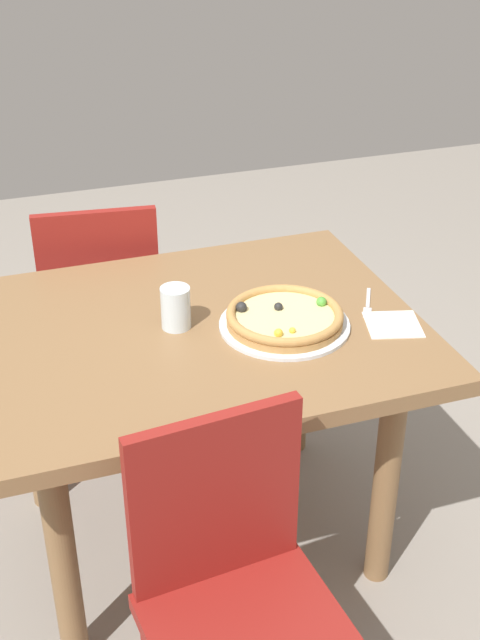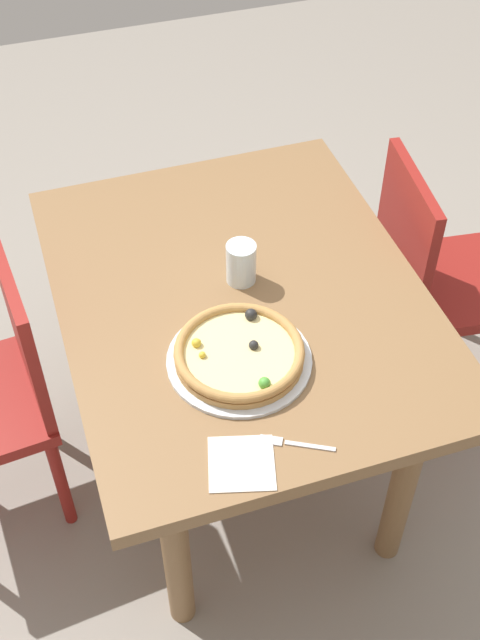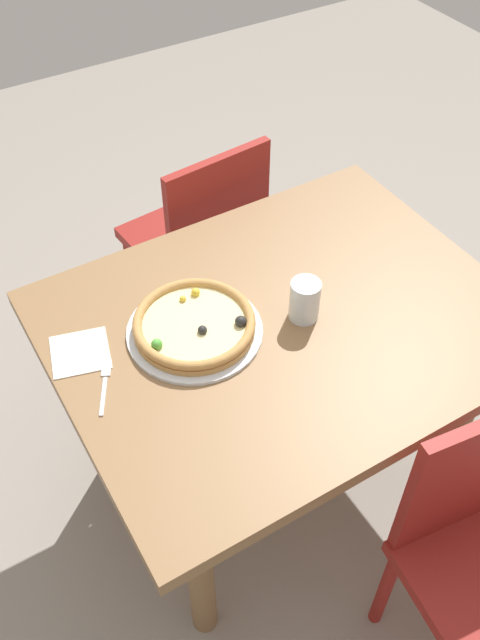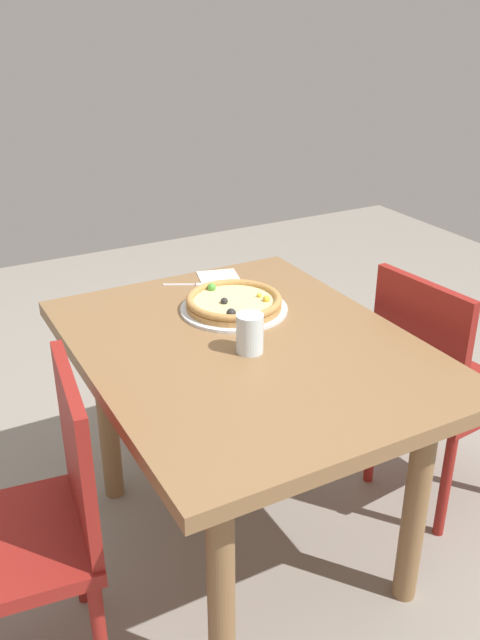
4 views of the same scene
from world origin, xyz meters
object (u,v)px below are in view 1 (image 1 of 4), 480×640
at_px(napkin, 393,325).
at_px(chair_far, 239,600).
at_px(drinking_glass, 176,308).
at_px(chair_near, 101,306).
at_px(plate, 284,325).
at_px(dining_table, 197,360).
at_px(pizza, 285,317).
at_px(fork, 368,305).

bearing_deg(napkin, chair_far, 40.47).
distance_m(drinking_glass, napkin, 0.57).
bearing_deg(chair_near, plate, -56.95).
distance_m(chair_near, napkin, 1.08).
relative_size(dining_table, pizza, 3.81).
xyz_separation_m(chair_near, chair_far, (-0.04, 1.35, 0.00)).
bearing_deg(pizza, napkin, 162.90).
distance_m(dining_table, drinking_glass, 0.17).
bearing_deg(plate, dining_table, -18.93).
height_order(chair_near, napkin, chair_near).
height_order(chair_near, drinking_glass, chair_near).
distance_m(dining_table, pizza, 0.27).
distance_m(chair_near, plate, 0.88).
bearing_deg(dining_table, plate, 161.07).
bearing_deg(chair_near, fork, -41.95).
xyz_separation_m(pizza, fork, (-0.26, -0.03, -0.03)).
bearing_deg(drinking_glass, plate, 161.02).
bearing_deg(drinking_glass, chair_near, -81.56).
xyz_separation_m(dining_table, chair_far, (0.11, 0.67, -0.16)).
xyz_separation_m(chair_far, drinking_glass, (-0.06, -0.69, 0.32)).
relative_size(chair_near, fork, 5.65).
height_order(chair_near, plate, chair_near).
bearing_deg(fork, drinking_glass, -68.38).
bearing_deg(chair_far, napkin, -144.95).
distance_m(dining_table, plate, 0.26).
distance_m(dining_table, chair_far, 0.70).
distance_m(chair_near, drinking_glass, 0.74).
height_order(chair_far, fork, chair_far).
xyz_separation_m(pizza, drinking_glass, (0.27, -0.09, 0.03)).
height_order(chair_near, fork, chair_near).
xyz_separation_m(dining_table, pizza, (-0.22, 0.08, 0.13)).
bearing_deg(fork, dining_table, -67.06).
bearing_deg(napkin, fork, -82.23).
bearing_deg(napkin, chair_near, -52.54).
height_order(dining_table, chair_far, chair_far).
bearing_deg(pizza, drinking_glass, -18.94).
height_order(plate, fork, plate).
xyz_separation_m(plate, drinking_glass, (0.27, -0.09, 0.05)).
xyz_separation_m(pizza, napkin, (-0.27, 0.08, -0.03)).
bearing_deg(plate, pizza, -54.72).
height_order(dining_table, fork, fork).
xyz_separation_m(plate, pizza, (0.00, -0.00, 0.03)).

